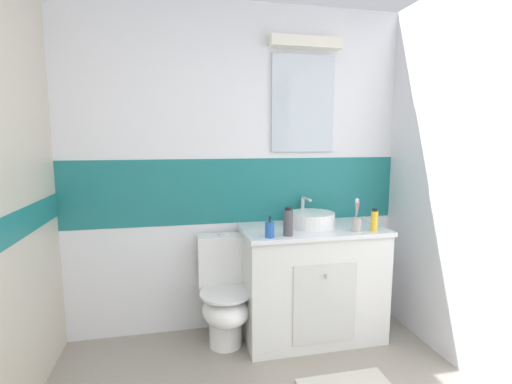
# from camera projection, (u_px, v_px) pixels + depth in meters

# --- Properties ---
(wall_back_tiled) EXTENTS (3.20, 0.20, 2.50)m
(wall_back_tiled) POSITION_uv_depth(u_px,v_px,m) (238.00, 170.00, 2.89)
(wall_back_tiled) COLOR white
(wall_back_tiled) RESTS_ON ground_plane
(vanity_cabinet) EXTENTS (1.05, 0.57, 0.85)m
(vanity_cabinet) POSITION_uv_depth(u_px,v_px,m) (311.00, 282.00, 2.80)
(vanity_cabinet) COLOR silver
(vanity_cabinet) RESTS_ON ground_plane
(sink_basin) EXTENTS (0.34, 0.39, 0.20)m
(sink_basin) POSITION_uv_depth(u_px,v_px,m) (311.00, 219.00, 2.76)
(sink_basin) COLOR white
(sink_basin) RESTS_ON vanity_cabinet
(toilet) EXTENTS (0.37, 0.50, 0.80)m
(toilet) POSITION_uv_depth(u_px,v_px,m) (224.00, 295.00, 2.70)
(toilet) COLOR white
(toilet) RESTS_ON ground_plane
(toothbrush_cup) EXTENTS (0.06, 0.07, 0.23)m
(toothbrush_cup) POSITION_uv_depth(u_px,v_px,m) (357.00, 222.00, 2.61)
(toothbrush_cup) COLOR #B2ADA3
(toothbrush_cup) RESTS_ON vanity_cabinet
(soap_dispenser) EXTENTS (0.06, 0.06, 0.14)m
(soap_dispenser) POSITION_uv_depth(u_px,v_px,m) (270.00, 230.00, 2.45)
(soap_dispenser) COLOR #2659B2
(soap_dispenser) RESTS_ON vanity_cabinet
(deodorant_spray_can) EXTENTS (0.05, 0.05, 0.16)m
(deodorant_spray_can) POSITION_uv_depth(u_px,v_px,m) (374.00, 220.00, 2.62)
(deodorant_spray_can) COLOR yellow
(deodorant_spray_can) RESTS_ON vanity_cabinet
(shampoo_bottle_tall) EXTENTS (0.06, 0.06, 0.20)m
(shampoo_bottle_tall) POSITION_uv_depth(u_px,v_px,m) (288.00, 222.00, 2.49)
(shampoo_bottle_tall) COLOR #4C4C51
(shampoo_bottle_tall) RESTS_ON vanity_cabinet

